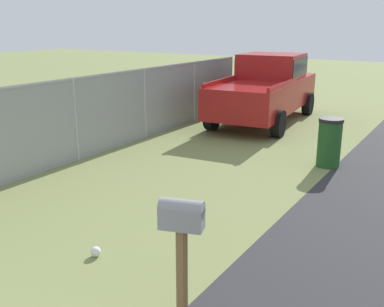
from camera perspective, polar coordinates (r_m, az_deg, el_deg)
mailbox at (r=4.65m, az=-1.34°, el=-8.99°), size 0.33×0.49×1.31m
pickup_truck at (r=14.51m, az=9.46°, el=8.44°), size 5.55×2.65×2.09m
trash_bin at (r=10.16m, az=17.09°, el=1.36°), size 0.52×0.52×1.07m
fence_section at (r=10.38m, az=-14.63°, el=4.54°), size 15.18×0.07×1.89m
litter_bag_by_mailbox at (r=6.30m, az=-12.16°, el=-12.12°), size 0.14×0.14×0.14m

